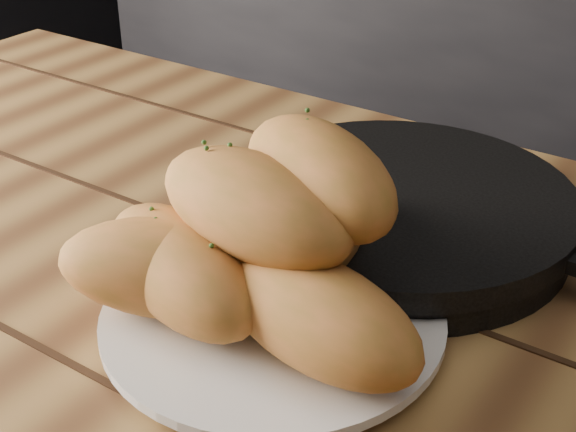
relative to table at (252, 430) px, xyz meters
The scene contains 4 objects.
table is the anchor object (origin of this frame).
plate 0.11m from the table, 45.06° to the left, with size 0.26×0.26×0.02m.
bread_rolls 0.17m from the table, 77.69° to the left, with size 0.30×0.26×0.14m.
skillet 0.23m from the table, 82.07° to the left, with size 0.45×0.31×0.05m.
Camera 1 is at (-0.13, 0.19, 1.13)m, focal length 50.00 mm.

